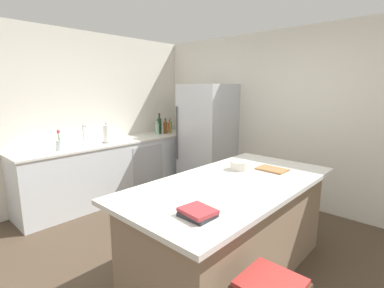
{
  "coord_description": "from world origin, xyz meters",
  "views": [
    {
      "loc": [
        1.82,
        -1.86,
        1.74
      ],
      "look_at": [
        -0.74,
        0.91,
        1.0
      ],
      "focal_mm": 26.37,
      "sensor_mm": 36.0,
      "label": 1
    }
  ],
  "objects_px": {
    "soda_bottle": "(182,125)",
    "hot_sauce_bottle": "(169,127)",
    "refrigerator": "(207,138)",
    "syrup_bottle": "(179,127)",
    "gin_bottle": "(157,129)",
    "mixing_bowl": "(240,165)",
    "kitchen_island": "(231,226)",
    "flower_vase": "(59,144)",
    "paper_towel_roll": "(107,134)",
    "wine_bottle": "(159,125)",
    "whiskey_bottle": "(166,127)",
    "olive_oil_bottle": "(170,127)",
    "cookbook_stack": "(198,213)",
    "sink_faucet": "(84,134)",
    "cutting_board": "(272,169)"
  },
  "relations": [
    {
      "from": "soda_bottle",
      "to": "hot_sauce_bottle",
      "type": "relative_size",
      "value": 1.45
    },
    {
      "from": "refrigerator",
      "to": "syrup_bottle",
      "type": "xyz_separation_m",
      "value": [
        -0.76,
        0.08,
        0.12
      ]
    },
    {
      "from": "gin_bottle",
      "to": "mixing_bowl",
      "type": "xyz_separation_m",
      "value": [
        2.31,
        -0.84,
        -0.08
      ]
    },
    {
      "from": "kitchen_island",
      "to": "flower_vase",
      "type": "relative_size",
      "value": 7.86
    },
    {
      "from": "refrigerator",
      "to": "paper_towel_roll",
      "type": "relative_size",
      "value": 5.82
    },
    {
      "from": "syrup_bottle",
      "to": "wine_bottle",
      "type": "bearing_deg",
      "value": -107.88
    },
    {
      "from": "whiskey_bottle",
      "to": "olive_oil_bottle",
      "type": "bearing_deg",
      "value": 79.55
    },
    {
      "from": "gin_bottle",
      "to": "cookbook_stack",
      "type": "bearing_deg",
      "value": -35.89
    },
    {
      "from": "kitchen_island",
      "to": "hot_sauce_bottle",
      "type": "xyz_separation_m",
      "value": [
        -2.57,
        1.59,
        0.56
      ]
    },
    {
      "from": "soda_bottle",
      "to": "sink_faucet",
      "type": "bearing_deg",
      "value": -93.56
    },
    {
      "from": "flower_vase",
      "to": "gin_bottle",
      "type": "height_order",
      "value": "flower_vase"
    },
    {
      "from": "syrup_bottle",
      "to": "gin_bottle",
      "type": "distance_m",
      "value": 0.49
    },
    {
      "from": "mixing_bowl",
      "to": "paper_towel_roll",
      "type": "bearing_deg",
      "value": -174.82
    },
    {
      "from": "refrigerator",
      "to": "olive_oil_bottle",
      "type": "bearing_deg",
      "value": -172.23
    },
    {
      "from": "olive_oil_bottle",
      "to": "wine_bottle",
      "type": "bearing_deg",
      "value": -110.22
    },
    {
      "from": "flower_vase",
      "to": "hot_sauce_bottle",
      "type": "xyz_separation_m",
      "value": [
        -0.13,
        2.14,
        0.01
      ]
    },
    {
      "from": "kitchen_island",
      "to": "flower_vase",
      "type": "xyz_separation_m",
      "value": [
        -2.44,
        -0.55,
        0.55
      ]
    },
    {
      "from": "refrigerator",
      "to": "syrup_bottle",
      "type": "height_order",
      "value": "refrigerator"
    },
    {
      "from": "refrigerator",
      "to": "soda_bottle",
      "type": "relative_size",
      "value": 5.32
    },
    {
      "from": "sink_faucet",
      "to": "syrup_bottle",
      "type": "xyz_separation_m",
      "value": [
        0.14,
        1.84,
        -0.05
      ]
    },
    {
      "from": "refrigerator",
      "to": "cookbook_stack",
      "type": "xyz_separation_m",
      "value": [
        1.88,
        -2.38,
        0.02
      ]
    },
    {
      "from": "kitchen_island",
      "to": "syrup_bottle",
      "type": "xyz_separation_m",
      "value": [
        -2.4,
        1.7,
        0.57
      ]
    },
    {
      "from": "soda_bottle",
      "to": "mixing_bowl",
      "type": "xyz_separation_m",
      "value": [
        2.25,
        -1.41,
        -0.11
      ]
    },
    {
      "from": "kitchen_island",
      "to": "sink_faucet",
      "type": "xyz_separation_m",
      "value": [
        -2.55,
        -0.14,
        0.62
      ]
    },
    {
      "from": "whiskey_bottle",
      "to": "cookbook_stack",
      "type": "xyz_separation_m",
      "value": [
        2.72,
        -2.16,
        -0.11
      ]
    },
    {
      "from": "sink_faucet",
      "to": "syrup_bottle",
      "type": "bearing_deg",
      "value": 85.54
    },
    {
      "from": "sink_faucet",
      "to": "soda_bottle",
      "type": "height_order",
      "value": "soda_bottle"
    },
    {
      "from": "gin_bottle",
      "to": "mixing_bowl",
      "type": "relative_size",
      "value": 1.33
    },
    {
      "from": "hot_sauce_bottle",
      "to": "whiskey_bottle",
      "type": "xyz_separation_m",
      "value": [
        0.09,
        -0.18,
        0.02
      ]
    },
    {
      "from": "mixing_bowl",
      "to": "cutting_board",
      "type": "xyz_separation_m",
      "value": [
        0.26,
        0.21,
        -0.04
      ]
    },
    {
      "from": "flower_vase",
      "to": "wine_bottle",
      "type": "bearing_deg",
      "value": 92.9
    },
    {
      "from": "cookbook_stack",
      "to": "hot_sauce_bottle",
      "type": "bearing_deg",
      "value": 140.14
    },
    {
      "from": "refrigerator",
      "to": "flower_vase",
      "type": "height_order",
      "value": "refrigerator"
    },
    {
      "from": "whiskey_bottle",
      "to": "gin_bottle",
      "type": "height_order",
      "value": "whiskey_bottle"
    },
    {
      "from": "refrigerator",
      "to": "wine_bottle",
      "type": "xyz_separation_m",
      "value": [
        -0.89,
        -0.31,
        0.17
      ]
    },
    {
      "from": "sink_faucet",
      "to": "syrup_bottle",
      "type": "height_order",
      "value": "sink_faucet"
    },
    {
      "from": "paper_towel_roll",
      "to": "soda_bottle",
      "type": "height_order",
      "value": "soda_bottle"
    },
    {
      "from": "cutting_board",
      "to": "gin_bottle",
      "type": "bearing_deg",
      "value": 166.3
    },
    {
      "from": "paper_towel_roll",
      "to": "mixing_bowl",
      "type": "distance_m",
      "value": 2.29
    },
    {
      "from": "kitchen_island",
      "to": "whiskey_bottle",
      "type": "height_order",
      "value": "whiskey_bottle"
    },
    {
      "from": "paper_towel_roll",
      "to": "olive_oil_bottle",
      "type": "height_order",
      "value": "paper_towel_roll"
    },
    {
      "from": "syrup_bottle",
      "to": "cutting_board",
      "type": "bearing_deg",
      "value": -24.02
    },
    {
      "from": "refrigerator",
      "to": "soda_bottle",
      "type": "height_order",
      "value": "refrigerator"
    },
    {
      "from": "soda_bottle",
      "to": "wine_bottle",
      "type": "xyz_separation_m",
      "value": [
        -0.1,
        -0.48,
        0.02
      ]
    },
    {
      "from": "cutting_board",
      "to": "wine_bottle",
      "type": "bearing_deg",
      "value": 164.64
    },
    {
      "from": "refrigerator",
      "to": "gin_bottle",
      "type": "relative_size",
      "value": 6.78
    },
    {
      "from": "olive_oil_bottle",
      "to": "mixing_bowl",
      "type": "distance_m",
      "value": 2.55
    },
    {
      "from": "refrigerator",
      "to": "cutting_board",
      "type": "height_order",
      "value": "refrigerator"
    },
    {
      "from": "kitchen_island",
      "to": "whiskey_bottle",
      "type": "bearing_deg",
      "value": 150.43
    },
    {
      "from": "sink_faucet",
      "to": "soda_bottle",
      "type": "xyz_separation_m",
      "value": [
        0.12,
        1.93,
        -0.02
      ]
    }
  ]
}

